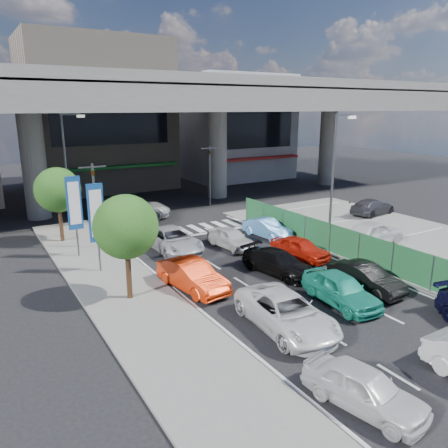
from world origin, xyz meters
TOP-DOWN VIEW (x-y plane):
  - ground at (0.00, 0.00)m, footprint 120.00×120.00m
  - parking_lot at (11.00, 2.00)m, footprint 12.00×28.00m
  - sidewalk_left at (-7.00, 4.00)m, footprint 4.00×30.00m
  - fence_run at (5.30, 1.00)m, footprint 0.16×22.00m
  - expressway at (0.00, 22.00)m, footprint 64.00×14.00m
  - building_center at (0.00, 32.97)m, footprint 14.00×10.90m
  - building_east at (16.00, 31.97)m, footprint 12.00×10.90m
  - traffic_light_left at (-6.20, 12.00)m, footprint 1.60×1.24m
  - traffic_light_right at (5.50, 19.00)m, footprint 1.60×1.24m
  - street_lamp_right at (7.17, 6.00)m, footprint 1.65×0.22m
  - street_lamp_left at (-6.33, 18.00)m, footprint 1.65×0.22m
  - signboard_near at (-7.20, 7.99)m, footprint 0.80×0.14m
  - signboard_far at (-7.60, 10.99)m, footprint 0.80×0.14m
  - tree_near at (-7.00, 4.00)m, footprint 2.80×2.80m
  - tree_far at (-7.80, 14.50)m, footprint 2.80×2.80m
  - van_white_back_left at (-3.70, -6.42)m, footprint 2.23×3.89m
  - sedan_white_mid_left at (-2.69, -1.66)m, footprint 2.69×5.14m
  - taxi_teal_mid at (0.77, -1.14)m, footprint 1.97×4.17m
  - hatch_black_mid_right at (2.87, -0.66)m, footprint 1.53×3.87m
  - taxi_orange_left at (-4.07, 3.60)m, footprint 2.07×4.36m
  - sedan_black_mid at (0.63, 3.10)m, footprint 2.47×4.46m
  - taxi_orange_right at (3.17, 4.37)m, footprint 2.26×3.85m
  - wagon_silver_front_left at (-2.46, 9.35)m, footprint 2.35×4.99m
  - sedan_white_front_mid at (0.85, 8.06)m, footprint 1.84×3.76m
  - kei_truck_front_right at (4.06, 8.71)m, footprint 1.73×3.83m
  - crossing_wagon_silver at (-1.76, 18.01)m, footprint 6.08×4.26m
  - parked_sedan_white at (8.66, 3.93)m, footprint 4.56×2.14m
  - parked_sedan_dgrey at (14.90, 9.33)m, footprint 4.48×2.26m
  - traffic_cone at (6.75, 6.40)m, footprint 0.37×0.37m

SIDE VIEW (x-z plane):
  - ground at x=0.00m, z-range 0.00..0.00m
  - parking_lot at x=11.00m, z-range 0.00..0.06m
  - sidewalk_left at x=-7.00m, z-range 0.00..0.12m
  - traffic_cone at x=6.75m, z-range 0.06..0.77m
  - kei_truck_front_right at x=4.06m, z-range 0.00..1.22m
  - sedan_black_mid at x=0.63m, z-range 0.00..1.22m
  - taxi_orange_right at x=3.17m, z-range 0.00..1.23m
  - sedan_white_front_mid at x=0.85m, z-range 0.00..1.23m
  - van_white_back_left at x=-3.70m, z-range 0.00..1.25m
  - hatch_black_mid_right at x=2.87m, z-range 0.00..1.25m
  - parked_sedan_dgrey at x=14.90m, z-range 0.06..1.31m
  - sedan_white_mid_left at x=-2.69m, z-range 0.00..1.38m
  - taxi_teal_mid at x=0.77m, z-range 0.00..1.38m
  - taxi_orange_left at x=-4.07m, z-range 0.00..1.38m
  - wagon_silver_front_left at x=-2.46m, z-range 0.00..1.38m
  - crossing_wagon_silver at x=-1.76m, z-range 0.00..1.54m
  - parked_sedan_white at x=8.66m, z-range 0.06..1.57m
  - fence_run at x=5.30m, z-range 0.00..1.80m
  - signboard_near at x=-7.20m, z-range 0.71..5.41m
  - signboard_far at x=-7.60m, z-range 0.71..5.41m
  - tree_near at x=-7.00m, z-range 0.99..5.79m
  - tree_far at x=-7.80m, z-range 0.99..5.79m
  - traffic_light_left at x=-6.20m, z-range 1.34..6.54m
  - traffic_light_right at x=5.50m, z-range 1.34..6.54m
  - street_lamp_right at x=7.17m, z-range 0.77..8.77m
  - street_lamp_left at x=-6.33m, z-range 0.77..8.77m
  - building_east at x=16.00m, z-range -0.01..11.99m
  - building_center at x=0.00m, z-range -0.01..14.99m
  - expressway at x=0.00m, z-range 3.39..14.14m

